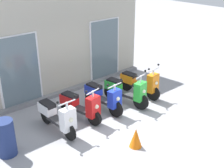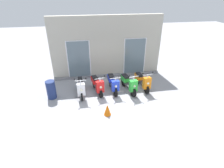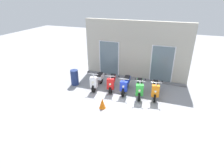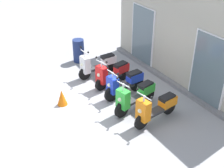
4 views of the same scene
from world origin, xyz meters
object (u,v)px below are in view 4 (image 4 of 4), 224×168
(scooter_green, at_px, (135,96))
(scooter_orange, at_px, (156,108))
(scooter_red, at_px, (112,73))
(scooter_white, at_px, (97,64))
(scooter_blue, at_px, (124,83))
(traffic_cone, at_px, (62,97))
(trash_bin, at_px, (79,51))

(scooter_green, relative_size, scooter_orange, 1.02)
(scooter_orange, bearing_deg, scooter_red, 179.81)
(scooter_white, height_order, scooter_blue, scooter_white)
(scooter_green, distance_m, traffic_cone, 2.29)
(scooter_green, xyz_separation_m, trash_bin, (-3.93, -0.01, -0.01))
(scooter_blue, bearing_deg, traffic_cone, -106.24)
(trash_bin, bearing_deg, scooter_orange, 2.00)
(scooter_red, xyz_separation_m, scooter_blue, (0.82, -0.02, 0.02))
(trash_bin, bearing_deg, scooter_red, 4.32)
(scooter_red, height_order, traffic_cone, scooter_red)
(scooter_red, bearing_deg, traffic_cone, -82.82)
(scooter_blue, distance_m, traffic_cone, 2.05)
(scooter_white, bearing_deg, traffic_cone, -59.51)
(scooter_orange, bearing_deg, traffic_cone, -138.02)
(scooter_green, relative_size, trash_bin, 1.77)
(scooter_white, height_order, scooter_red, scooter_white)
(scooter_white, relative_size, scooter_blue, 1.02)
(scooter_green, height_order, traffic_cone, scooter_green)
(scooter_blue, relative_size, traffic_cone, 3.01)
(scooter_green, bearing_deg, scooter_orange, 11.11)
(scooter_green, relative_size, traffic_cone, 3.17)
(traffic_cone, height_order, trash_bin, trash_bin)
(scooter_orange, bearing_deg, scooter_white, -178.15)
(traffic_cone, bearing_deg, scooter_orange, 41.98)
(trash_bin, bearing_deg, traffic_cone, -35.33)
(scooter_white, relative_size, trash_bin, 1.71)
(scooter_green, bearing_deg, trash_bin, -179.89)
(scooter_white, xyz_separation_m, traffic_cone, (1.10, -1.86, -0.22))
(traffic_cone, bearing_deg, scooter_green, 52.59)
(scooter_white, xyz_separation_m, scooter_blue, (1.67, 0.09, -0.01))
(scooter_blue, height_order, scooter_orange, scooter_orange)
(scooter_red, bearing_deg, scooter_blue, -1.43)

